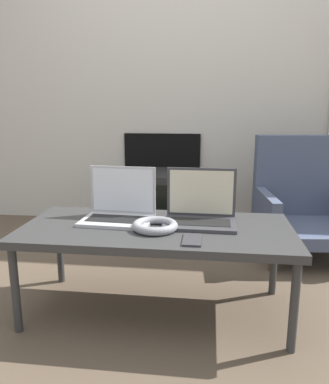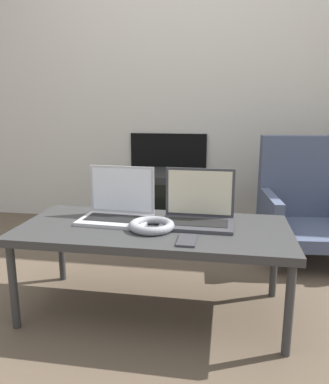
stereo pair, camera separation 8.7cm
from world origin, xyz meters
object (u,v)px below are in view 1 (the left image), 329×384
headphones (154,226)px  armchair (304,201)px  tv (158,202)px  laptop_left (119,208)px  phone (192,240)px  laptop_right (200,211)px

headphones → armchair: (0.87, 0.93, -0.10)m
headphones → tv: (-0.16, 1.23, -0.21)m
headphones → tv: 1.26m
laptop_left → phone: bearing=-31.8°
headphones → phone: size_ratio=1.45×
laptop_left → tv: size_ratio=0.62×
phone → tv: 1.41m
headphones → armchair: armchair is taller
laptop_right → headphones: laptop_right is taller
laptop_right → headphones: (-0.20, -0.13, -0.04)m
tv → armchair: bearing=-16.6°
headphones → phone: (0.18, -0.12, -0.01)m
laptop_left → armchair: 1.33m
laptop_left → laptop_right: bearing=3.1°
laptop_left → laptop_right: same height
laptop_left → headphones: laptop_left is taller
laptop_right → headphones: bearing=-145.7°
laptop_left → headphones: size_ratio=1.67×
tv → armchair: size_ratio=0.71×
laptop_left → armchair: armchair is taller
laptop_right → phone: size_ratio=2.37×
laptop_left → tv: laptop_left is taller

